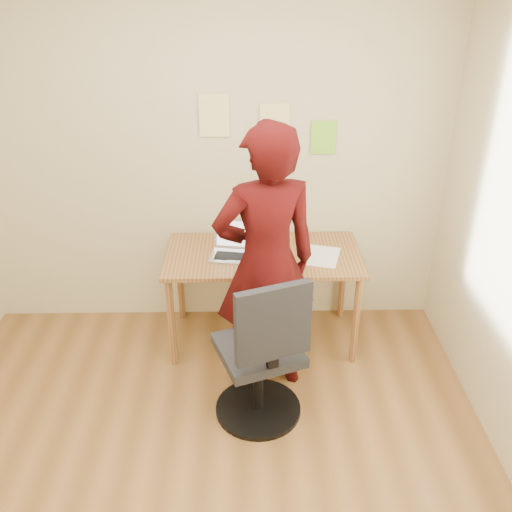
{
  "coord_description": "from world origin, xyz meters",
  "views": [
    {
      "loc": [
        0.26,
        -2.24,
        2.65
      ],
      "look_at": [
        0.32,
        0.95,
        0.95
      ],
      "focal_mm": 40.0,
      "sensor_mm": 36.0,
      "label": 1
    }
  ],
  "objects_px": {
    "office_chair": "(262,361)",
    "phone": "(292,267)",
    "laptop": "(234,248)",
    "person": "(266,264)",
    "desk": "(263,264)"
  },
  "relations": [
    {
      "from": "phone",
      "to": "laptop",
      "type": "bearing_deg",
      "value": 140.22
    },
    {
      "from": "office_chair",
      "to": "person",
      "type": "distance_m",
      "value": 0.6
    },
    {
      "from": "desk",
      "to": "office_chair",
      "type": "bearing_deg",
      "value": -91.8
    },
    {
      "from": "laptop",
      "to": "office_chair",
      "type": "xyz_separation_m",
      "value": [
        0.18,
        -0.86,
        -0.33
      ]
    },
    {
      "from": "laptop",
      "to": "office_chair",
      "type": "height_order",
      "value": "office_chair"
    },
    {
      "from": "laptop",
      "to": "phone",
      "type": "distance_m",
      "value": 0.45
    },
    {
      "from": "phone",
      "to": "person",
      "type": "height_order",
      "value": "person"
    },
    {
      "from": "laptop",
      "to": "office_chair",
      "type": "distance_m",
      "value": 0.94
    },
    {
      "from": "laptop",
      "to": "person",
      "type": "distance_m",
      "value": 0.54
    },
    {
      "from": "desk",
      "to": "person",
      "type": "height_order",
      "value": "person"
    },
    {
      "from": "office_chair",
      "to": "laptop",
      "type": "bearing_deg",
      "value": 81.19
    },
    {
      "from": "person",
      "to": "office_chair",
      "type": "bearing_deg",
      "value": 71.72
    },
    {
      "from": "phone",
      "to": "person",
      "type": "bearing_deg",
      "value": -137.68
    },
    {
      "from": "office_chair",
      "to": "phone",
      "type": "bearing_deg",
      "value": 50.87
    },
    {
      "from": "desk",
      "to": "office_chair",
      "type": "height_order",
      "value": "office_chair"
    }
  ]
}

